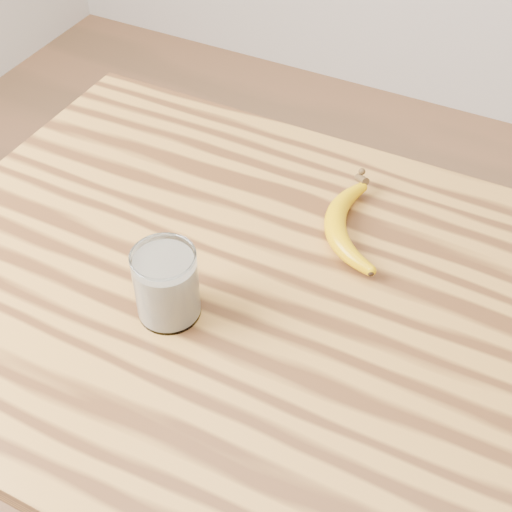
% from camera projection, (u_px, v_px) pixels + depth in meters
% --- Properties ---
extents(room, '(4.04, 4.04, 2.70)m').
position_uv_depth(room, '(316.00, 2.00, 0.68)').
color(room, brown).
rests_on(room, ground).
extents(table, '(1.20, 0.80, 0.90)m').
position_uv_depth(table, '(293.00, 363.00, 1.09)').
color(table, '#A87531').
rests_on(table, ground).
extents(smoothie_glass, '(0.09, 0.09, 0.11)m').
position_uv_depth(smoothie_glass, '(167.00, 285.00, 0.96)').
color(smoothie_glass, white).
rests_on(smoothie_glass, table).
extents(banana, '(0.21, 0.30, 0.03)m').
position_uv_depth(banana, '(334.00, 226.00, 1.10)').
color(banana, '#D29D00').
rests_on(banana, table).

